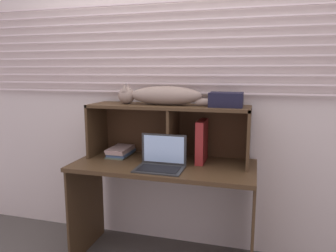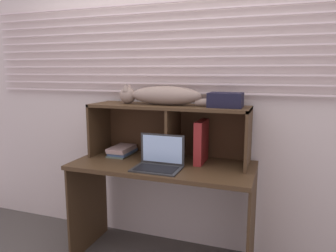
{
  "view_description": "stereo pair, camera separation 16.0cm",
  "coord_description": "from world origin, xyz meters",
  "px_view_note": "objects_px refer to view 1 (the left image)",
  "views": [
    {
      "loc": [
        0.64,
        -1.96,
        1.45
      ],
      "look_at": [
        0.0,
        0.33,
        1.04
      ],
      "focal_mm": 33.96,
      "sensor_mm": 36.0,
      "label": 1
    },
    {
      "loc": [
        0.79,
        -1.91,
        1.45
      ],
      "look_at": [
        0.0,
        0.33,
        1.04
      ],
      "focal_mm": 33.96,
      "sensor_mm": 36.0,
      "label": 2
    }
  ],
  "objects_px": {
    "cat": "(162,96)",
    "book_stack": "(121,151)",
    "laptop": "(161,161)",
    "storage_box": "(226,100)",
    "binder_upright": "(202,141)"
  },
  "relations": [
    {
      "from": "cat",
      "to": "laptop",
      "type": "distance_m",
      "value": 0.5
    },
    {
      "from": "cat",
      "to": "book_stack",
      "type": "height_order",
      "value": "cat"
    },
    {
      "from": "book_stack",
      "to": "cat",
      "type": "bearing_deg",
      "value": 0.22
    },
    {
      "from": "binder_upright",
      "to": "book_stack",
      "type": "height_order",
      "value": "binder_upright"
    },
    {
      "from": "binder_upright",
      "to": "storage_box",
      "type": "xyz_separation_m",
      "value": [
        0.17,
        0.0,
        0.31
      ]
    },
    {
      "from": "laptop",
      "to": "book_stack",
      "type": "bearing_deg",
      "value": 150.21
    },
    {
      "from": "binder_upright",
      "to": "book_stack",
      "type": "bearing_deg",
      "value": -179.88
    },
    {
      "from": "laptop",
      "to": "storage_box",
      "type": "relative_size",
      "value": 1.4
    },
    {
      "from": "binder_upright",
      "to": "laptop",
      "type": "bearing_deg",
      "value": -136.21
    },
    {
      "from": "book_stack",
      "to": "storage_box",
      "type": "relative_size",
      "value": 1.12
    },
    {
      "from": "cat",
      "to": "storage_box",
      "type": "xyz_separation_m",
      "value": [
        0.48,
        -0.0,
        -0.02
      ]
    },
    {
      "from": "storage_box",
      "to": "book_stack",
      "type": "bearing_deg",
      "value": -179.91
    },
    {
      "from": "cat",
      "to": "storage_box",
      "type": "distance_m",
      "value": 0.48
    },
    {
      "from": "binder_upright",
      "to": "book_stack",
      "type": "relative_size",
      "value": 1.2
    },
    {
      "from": "laptop",
      "to": "binder_upright",
      "type": "relative_size",
      "value": 1.05
    }
  ]
}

